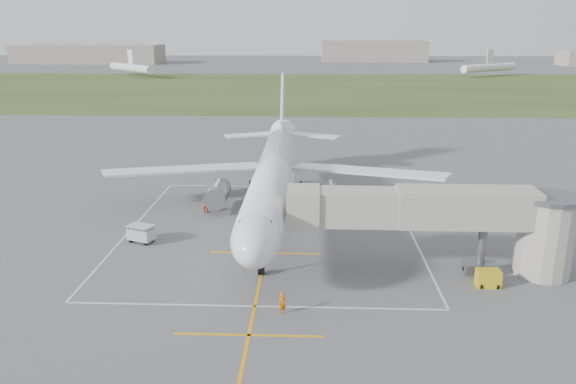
{
  "coord_description": "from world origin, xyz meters",
  "views": [
    {
      "loc": [
        3.91,
        -56.72,
        19.57
      ],
      "look_at": [
        1.78,
        -4.0,
        4.0
      ],
      "focal_mm": 35.0,
      "sensor_mm": 36.0,
      "label": 1
    }
  ],
  "objects_px": {
    "gpu_unit": "(488,278)",
    "baggage_cart": "(141,233)",
    "ramp_worker_nose": "(283,303)",
    "jet_bridge": "(456,218)",
    "ramp_worker_wing": "(206,204)",
    "airliner": "(273,176)"
  },
  "relations": [
    {
      "from": "ramp_worker_nose",
      "to": "jet_bridge",
      "type": "bearing_deg",
      "value": 1.85
    },
    {
      "from": "airliner",
      "to": "jet_bridge",
      "type": "xyz_separation_m",
      "value": [
        15.72,
        -14.25,
        0.35
      ]
    },
    {
      "from": "gpu_unit",
      "to": "ramp_worker_nose",
      "type": "bearing_deg",
      "value": -161.95
    },
    {
      "from": "baggage_cart",
      "to": "ramp_worker_nose",
      "type": "xyz_separation_m",
      "value": [
        14.01,
        -13.24,
        -0.08
      ]
    },
    {
      "from": "ramp_worker_nose",
      "to": "ramp_worker_wing",
      "type": "bearing_deg",
      "value": 86.29
    },
    {
      "from": "baggage_cart",
      "to": "ramp_worker_wing",
      "type": "relative_size",
      "value": 1.46
    },
    {
      "from": "jet_bridge",
      "to": "gpu_unit",
      "type": "relative_size",
      "value": 12.88
    },
    {
      "from": "airliner",
      "to": "jet_bridge",
      "type": "bearing_deg",
      "value": -42.19
    },
    {
      "from": "baggage_cart",
      "to": "ramp_worker_nose",
      "type": "bearing_deg",
      "value": -21.07
    },
    {
      "from": "airliner",
      "to": "ramp_worker_nose",
      "type": "distance_m",
      "value": 22.11
    },
    {
      "from": "baggage_cart",
      "to": "gpu_unit",
      "type": "bearing_deg",
      "value": 6.92
    },
    {
      "from": "jet_bridge",
      "to": "ramp_worker_nose",
      "type": "xyz_separation_m",
      "value": [
        -13.64,
        -7.46,
        -3.97
      ]
    },
    {
      "from": "airliner",
      "to": "gpu_unit",
      "type": "distance_m",
      "value": 24.81
    },
    {
      "from": "ramp_worker_nose",
      "to": "baggage_cart",
      "type": "bearing_deg",
      "value": 109.79
    },
    {
      "from": "gpu_unit",
      "to": "airliner",
      "type": "bearing_deg",
      "value": 137.63
    },
    {
      "from": "airliner",
      "to": "gpu_unit",
      "type": "bearing_deg",
      "value": -42.92
    },
    {
      "from": "jet_bridge",
      "to": "gpu_unit",
      "type": "distance_m",
      "value": 5.26
    },
    {
      "from": "gpu_unit",
      "to": "baggage_cart",
      "type": "height_order",
      "value": "baggage_cart"
    },
    {
      "from": "jet_bridge",
      "to": "ramp_worker_wing",
      "type": "bearing_deg",
      "value": 147.2
    },
    {
      "from": "ramp_worker_nose",
      "to": "gpu_unit",
      "type": "bearing_deg",
      "value": -9.33
    },
    {
      "from": "jet_bridge",
      "to": "ramp_worker_wing",
      "type": "distance_m",
      "value": 27.88
    },
    {
      "from": "airliner",
      "to": "jet_bridge",
      "type": "relative_size",
      "value": 2.0
    }
  ]
}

